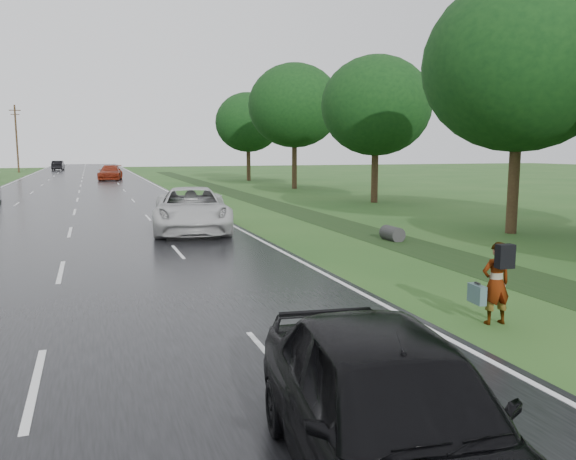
# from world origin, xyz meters

# --- Properties ---
(ground) EXTENTS (220.00, 220.00, 0.00)m
(ground) POSITION_xyz_m (0.00, 0.00, 0.00)
(ground) COLOR #234C1B
(ground) RESTS_ON ground
(road) EXTENTS (14.00, 180.00, 0.04)m
(road) POSITION_xyz_m (0.00, 45.00, 0.02)
(road) COLOR black
(road) RESTS_ON ground
(edge_stripe_east) EXTENTS (0.12, 180.00, 0.01)m
(edge_stripe_east) POSITION_xyz_m (6.75, 45.00, 0.04)
(edge_stripe_east) COLOR silver
(edge_stripe_east) RESTS_ON road
(center_line) EXTENTS (0.12, 180.00, 0.01)m
(center_line) POSITION_xyz_m (0.00, 45.00, 0.04)
(center_line) COLOR silver
(center_line) RESTS_ON road
(drainage_ditch) EXTENTS (2.20, 120.00, 0.56)m
(drainage_ditch) POSITION_xyz_m (11.50, 18.71, 0.04)
(drainage_ditch) COLOR black
(drainage_ditch) RESTS_ON ground
(utility_pole_distant) EXTENTS (1.60, 0.26, 10.00)m
(utility_pole_distant) POSITION_xyz_m (-9.20, 85.00, 5.20)
(utility_pole_distant) COLOR #352115
(utility_pole_distant) RESTS_ON ground
(tree_east_b) EXTENTS (7.60, 7.60, 10.11)m
(tree_east_b) POSITION_xyz_m (17.00, 10.00, 6.68)
(tree_east_b) COLOR #352115
(tree_east_b) RESTS_ON ground
(tree_east_c) EXTENTS (7.00, 7.00, 9.29)m
(tree_east_c) POSITION_xyz_m (18.20, 24.00, 6.14)
(tree_east_c) COLOR #352115
(tree_east_c) RESTS_ON ground
(tree_east_d) EXTENTS (8.00, 8.00, 10.76)m
(tree_east_d) POSITION_xyz_m (17.80, 38.00, 7.15)
(tree_east_d) COLOR #352115
(tree_east_d) RESTS_ON ground
(tree_east_f) EXTENTS (7.20, 7.20, 9.62)m
(tree_east_f) POSITION_xyz_m (17.50, 52.00, 6.37)
(tree_east_f) COLOR #352115
(tree_east_f) RESTS_ON ground
(pedestrian) EXTENTS (0.75, 0.70, 1.62)m
(pedestrian) POSITION_xyz_m (8.18, 0.30, 0.84)
(pedestrian) COLOR #A5998C
(pedestrian) RESTS_ON ground
(white_pickup) EXTENTS (3.85, 6.82, 1.80)m
(white_pickup) POSITION_xyz_m (4.76, 14.62, 0.94)
(white_pickup) COLOR #B8B8B8
(white_pickup) RESTS_ON road
(dark_sedan) EXTENTS (2.62, 5.12, 1.67)m
(dark_sedan) POSITION_xyz_m (3.50, -3.89, 0.87)
(dark_sedan) COLOR black
(dark_sedan) RESTS_ON road
(far_car_red) EXTENTS (3.09, 5.95, 1.65)m
(far_car_red) POSITION_xyz_m (3.05, 57.89, 0.86)
(far_car_red) COLOR maroon
(far_car_red) RESTS_ON road
(far_car_dark) EXTENTS (1.90, 4.86, 1.58)m
(far_car_dark) POSITION_xyz_m (-4.05, 92.67, 0.83)
(far_car_dark) COLOR black
(far_car_dark) RESTS_ON road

